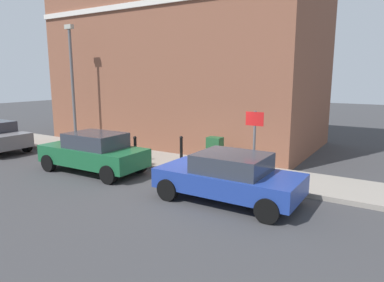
{
  "coord_description": "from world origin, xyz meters",
  "views": [
    {
      "loc": [
        -9.14,
        -5.53,
        3.53
      ],
      "look_at": [
        1.38,
        1.04,
        1.2
      ],
      "focal_mm": 32.44,
      "sensor_mm": 36.0,
      "label": 1
    }
  ],
  "objects": [
    {
      "name": "ground",
      "position": [
        0.0,
        0.0,
        0.0
      ],
      "size": [
        80.0,
        80.0,
        0.0
      ],
      "primitive_type": "plane",
      "color": "#38383A"
    },
    {
      "name": "sidewalk",
      "position": [
        2.04,
        6.0,
        0.07
      ],
      "size": [
        2.32,
        30.0,
        0.15
      ],
      "primitive_type": "cube",
      "color": "gray",
      "rests_on": "ground"
    },
    {
      "name": "corner_building",
      "position": [
        6.75,
        4.72,
        4.85
      ],
      "size": [
        7.21,
        13.44,
        9.71
      ],
      "color": "brown",
      "rests_on": "ground"
    },
    {
      "name": "car_blue",
      "position": [
        -0.56,
        -1.41,
        0.73
      ],
      "size": [
        1.96,
        4.08,
        1.4
      ],
      "rotation": [
        0.0,
        0.0,
        1.57
      ],
      "color": "navy",
      "rests_on": "ground"
    },
    {
      "name": "car_green",
      "position": [
        -0.46,
        4.18,
        0.77
      ],
      "size": [
        1.87,
        4.17,
        1.49
      ],
      "rotation": [
        0.0,
        0.0,
        1.59
      ],
      "color": "#195933",
      "rests_on": "ground"
    },
    {
      "name": "utility_cabinet",
      "position": [
        2.02,
        0.44,
        0.68
      ],
      "size": [
        0.46,
        0.61,
        1.15
      ],
      "color": "#1E4C28",
      "rests_on": "sidewalk"
    },
    {
      "name": "bollard_near_cabinet",
      "position": [
        2.12,
        2.01,
        0.7
      ],
      "size": [
        0.14,
        0.14,
        1.04
      ],
      "color": "black",
      "rests_on": "sidewalk"
    },
    {
      "name": "bollard_far_kerb",
      "position": [
        1.13,
        3.56,
        0.7
      ],
      "size": [
        0.14,
        0.14,
        1.04
      ],
      "color": "black",
      "rests_on": "sidewalk"
    },
    {
      "name": "street_sign",
      "position": [
        1.15,
        -1.45,
        1.66
      ],
      "size": [
        0.08,
        0.6,
        2.3
      ],
      "color": "#59595B",
      "rests_on": "sidewalk"
    },
    {
      "name": "lamppost",
      "position": [
        2.03,
        8.17,
        3.3
      ],
      "size": [
        0.2,
        0.44,
        5.72
      ],
      "color": "#59595B",
      "rests_on": "sidewalk"
    }
  ]
}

